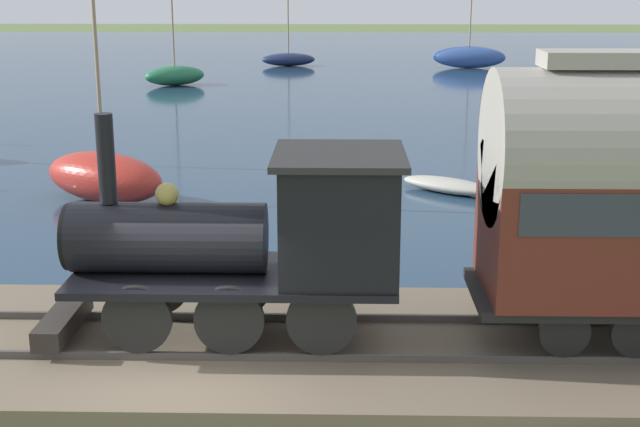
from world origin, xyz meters
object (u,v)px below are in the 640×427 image
Objects in this scene: sailboat_red at (104,176)px; steam_locomotive at (264,233)px; sailboat_navy at (288,59)px; sailboat_blue at (469,57)px; sailboat_green at (175,75)px; rowboat_off_pier at (448,185)px.

steam_locomotive is at bearing -122.91° from sailboat_red.
sailboat_red reaches higher than steam_locomotive.
sailboat_red is (-37.00, 2.96, 0.21)m from sailboat_navy.
sailboat_blue is (35.90, -14.96, 0.04)m from sailboat_red.
sailboat_navy is 37.11m from sailboat_red.
steam_locomotive is 37.60m from sailboat_green.
rowboat_off_pier is at bearing -176.39° from sailboat_navy.
steam_locomotive is 47.65m from sailboat_navy.
sailboat_green reaches higher than steam_locomotive.
rowboat_off_pier is at bearing 179.52° from sailboat_blue.
sailboat_blue is (-1.10, -12.00, 0.25)m from sailboat_navy.
sailboat_blue reaches higher than rowboat_off_pier.
rowboat_off_pier is at bearing 178.11° from sailboat_green.
sailboat_red is (10.56, 5.30, -1.52)m from steam_locomotive.
sailboat_navy is at bearing 46.08° from rowboat_off_pier.
sailboat_blue is at bearing -102.10° from sailboat_navy.
sailboat_red is 0.84× the size of sailboat_green.
sailboat_navy is 2.65× the size of rowboat_off_pier.
sailboat_green is at bearing 145.29° from sailboat_navy.
sailboat_navy is at bearing 2.83° from steam_locomotive.
steam_locomotive is at bearing 164.14° from sailboat_green.
rowboat_off_pier is at bearing -19.94° from steam_locomotive.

